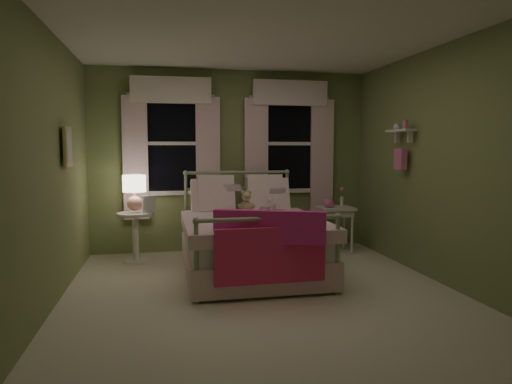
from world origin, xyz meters
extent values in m
plane|color=silver|center=(0.00, 0.00, 0.00)|extent=(4.20, 4.20, 0.00)
plane|color=white|center=(0.00, 0.00, 2.60)|extent=(4.20, 4.20, 0.00)
plane|color=#748952|center=(0.00, 2.10, 1.30)|extent=(4.00, 0.00, 4.00)
plane|color=#748952|center=(0.00, -2.10, 1.30)|extent=(4.00, 0.00, 4.00)
plane|color=#748952|center=(-2.00, 0.00, 1.30)|extent=(0.00, 4.20, 4.20)
plane|color=#748952|center=(2.00, 0.00, 1.30)|extent=(0.00, 4.20, 4.20)
cube|color=white|center=(0.03, 0.77, 0.42)|extent=(1.44, 1.94, 0.26)
cube|color=white|center=(0.03, 0.77, 0.18)|extent=(1.54, 2.02, 0.30)
cube|color=white|center=(0.03, 0.62, 0.60)|extent=(1.58, 1.75, 0.14)
cylinder|color=#9EB793|center=(-0.66, 0.77, 0.30)|extent=(0.04, 1.90, 0.04)
cylinder|color=#9EB793|center=(0.72, 0.77, 0.30)|extent=(0.04, 1.90, 0.04)
cylinder|color=#9EB793|center=(-0.68, 1.74, 0.57)|extent=(0.04, 0.04, 1.15)
cylinder|color=#9EB793|center=(0.74, 1.74, 0.57)|extent=(0.04, 0.04, 1.15)
sphere|color=#9EB793|center=(-0.68, 1.74, 1.15)|extent=(0.07, 0.07, 0.07)
sphere|color=#9EB793|center=(0.74, 1.74, 1.15)|extent=(0.07, 0.07, 0.07)
cylinder|color=#9EB793|center=(0.03, 1.74, 1.15)|extent=(1.42, 0.04, 0.04)
cylinder|color=#9EB793|center=(0.03, 1.74, 0.93)|extent=(1.38, 0.03, 0.03)
cylinder|color=#9EB793|center=(-0.68, -0.20, 0.40)|extent=(0.04, 0.04, 0.80)
cylinder|color=#9EB793|center=(0.74, -0.20, 0.40)|extent=(0.04, 0.04, 0.80)
sphere|color=#9EB793|center=(-0.68, -0.20, 0.80)|extent=(0.07, 0.07, 0.07)
sphere|color=#9EB793|center=(0.74, -0.20, 0.80)|extent=(0.07, 0.07, 0.07)
cylinder|color=#9EB793|center=(0.03, -0.20, 0.80)|extent=(1.42, 0.04, 0.04)
cube|color=white|center=(-0.35, 1.47, 0.80)|extent=(0.55, 0.32, 0.57)
cube|color=white|center=(0.41, 1.47, 0.80)|extent=(0.55, 0.32, 0.57)
cube|color=white|center=(-0.30, 1.47, 0.88)|extent=(0.48, 0.30, 0.51)
cube|color=white|center=(0.36, 1.47, 0.88)|extent=(0.48, 0.30, 0.51)
cube|color=#DD2B8E|center=(0.03, -0.20, 0.72)|extent=(1.06, 0.48, 0.32)
cube|color=#EF2E6C|center=(0.03, -0.27, 0.45)|extent=(1.10, 0.06, 0.55)
imported|color=#F7D1DD|center=(-0.25, 1.22, 0.91)|extent=(0.29, 0.24, 0.68)
imported|color=#F7D1DD|center=(0.31, 1.22, 0.95)|extent=(0.44, 0.39, 0.75)
imported|color=beige|center=(-0.25, 0.97, 0.96)|extent=(0.22, 0.16, 0.26)
imported|color=beige|center=(0.31, 0.97, 0.92)|extent=(0.21, 0.15, 0.26)
sphere|color=tan|center=(0.03, 1.07, 0.75)|extent=(0.16, 0.16, 0.16)
sphere|color=tan|center=(0.03, 1.05, 0.89)|extent=(0.12, 0.12, 0.12)
sphere|color=tan|center=(-0.02, 1.05, 0.95)|extent=(0.04, 0.04, 0.04)
sphere|color=tan|center=(0.07, 1.05, 0.95)|extent=(0.04, 0.04, 0.04)
sphere|color=tan|center=(-0.05, 1.04, 0.77)|extent=(0.06, 0.06, 0.06)
sphere|color=tan|center=(0.11, 1.04, 0.77)|extent=(0.06, 0.06, 0.06)
sphere|color=#8C6B51|center=(0.03, 1.00, 0.89)|extent=(0.04, 0.04, 0.04)
cylinder|color=white|center=(-1.35, 1.59, 0.63)|extent=(0.46, 0.46, 0.04)
cylinder|color=white|center=(-1.35, 1.59, 0.32)|extent=(0.08, 0.08, 0.60)
cylinder|color=white|center=(-1.35, 1.59, 0.01)|extent=(0.34, 0.34, 0.03)
sphere|color=#ECA28B|center=(-1.35, 1.59, 0.77)|extent=(0.20, 0.20, 0.20)
cylinder|color=pink|center=(-1.35, 1.59, 0.89)|extent=(0.03, 0.03, 0.12)
cylinder|color=#FFEAC6|center=(-1.35, 1.59, 1.03)|extent=(0.29, 0.29, 0.22)
imported|color=beige|center=(-1.25, 1.51, 0.66)|extent=(0.18, 0.23, 0.02)
cube|color=white|center=(1.41, 1.61, 0.63)|extent=(0.50, 0.40, 0.04)
cube|color=white|center=(1.41, 1.61, 0.56)|extent=(0.44, 0.34, 0.08)
cylinder|color=white|center=(1.21, 1.46, 0.31)|extent=(0.04, 0.04, 0.60)
cylinder|color=white|center=(1.61, 1.46, 0.31)|extent=(0.04, 0.04, 0.60)
cylinder|color=white|center=(1.21, 1.76, 0.31)|extent=(0.04, 0.04, 0.60)
cylinder|color=white|center=(1.61, 1.76, 0.31)|extent=(0.04, 0.04, 0.60)
sphere|color=pink|center=(1.31, 1.61, 0.71)|extent=(0.14, 0.14, 0.14)
cube|color=pink|center=(1.31, 1.52, 0.69)|extent=(0.11, 0.06, 0.04)
cylinder|color=white|center=(1.53, 1.66, 0.72)|extent=(0.05, 0.05, 0.14)
cylinder|color=#4C7F3F|center=(1.53, 1.66, 0.83)|extent=(0.01, 0.01, 0.12)
sphere|color=pink|center=(1.53, 1.66, 0.90)|extent=(0.06, 0.06, 0.06)
cube|color=black|center=(-0.85, 2.08, 1.55)|extent=(0.76, 0.02, 1.35)
cube|color=white|center=(-0.85, 2.06, 2.25)|extent=(0.84, 0.05, 0.06)
cube|color=white|center=(-0.85, 2.06, 0.85)|extent=(0.84, 0.05, 0.06)
cube|color=white|center=(-1.25, 2.06, 1.55)|extent=(0.06, 0.05, 1.40)
cube|color=white|center=(-0.45, 2.06, 1.55)|extent=(0.06, 0.05, 1.40)
cube|color=white|center=(-0.85, 2.06, 1.55)|extent=(0.76, 0.04, 0.05)
cube|color=white|center=(-1.35, 2.02, 1.35)|extent=(0.34, 0.06, 1.70)
cube|color=silver|center=(-0.35, 2.02, 1.35)|extent=(0.34, 0.06, 1.70)
cube|color=white|center=(-0.85, 2.00, 2.28)|extent=(1.10, 0.08, 0.36)
cylinder|color=white|center=(-0.85, 2.04, 2.22)|extent=(1.20, 0.03, 0.03)
cube|color=black|center=(0.85, 2.08, 1.55)|extent=(0.76, 0.02, 1.35)
cube|color=white|center=(0.85, 2.06, 2.25)|extent=(0.84, 0.05, 0.06)
cube|color=white|center=(0.85, 2.06, 0.85)|extent=(0.84, 0.05, 0.06)
cube|color=white|center=(0.45, 2.06, 1.55)|extent=(0.06, 0.05, 1.40)
cube|color=white|center=(1.25, 2.06, 1.55)|extent=(0.06, 0.05, 1.40)
cube|color=white|center=(0.85, 2.06, 1.55)|extent=(0.76, 0.04, 0.05)
cube|color=silver|center=(0.35, 2.02, 1.35)|extent=(0.34, 0.06, 1.70)
cube|color=white|center=(1.35, 2.02, 1.35)|extent=(0.34, 0.06, 1.70)
cube|color=white|center=(0.85, 2.00, 2.28)|extent=(1.10, 0.08, 0.36)
cylinder|color=white|center=(0.85, 2.04, 2.22)|extent=(1.20, 0.03, 0.03)
cube|color=white|center=(1.89, 0.70, 1.70)|extent=(0.15, 0.50, 0.03)
cube|color=white|center=(1.93, 0.55, 1.62)|extent=(0.06, 0.03, 0.14)
cube|color=white|center=(1.93, 0.85, 1.62)|extent=(0.06, 0.03, 0.14)
cylinder|color=pink|center=(1.89, 0.60, 1.77)|extent=(0.06, 0.06, 0.10)
sphere|color=white|center=(1.89, 0.80, 1.75)|extent=(0.08, 0.08, 0.08)
cube|color=pink|center=(1.90, 0.70, 1.35)|extent=(0.08, 0.18, 0.26)
cube|color=beige|center=(-1.95, 0.60, 1.50)|extent=(0.03, 0.32, 0.42)
cube|color=silver|center=(-1.94, 0.60, 1.50)|extent=(0.01, 0.25, 0.34)
camera|label=1|loc=(-0.98, -4.47, 1.49)|focal=32.00mm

